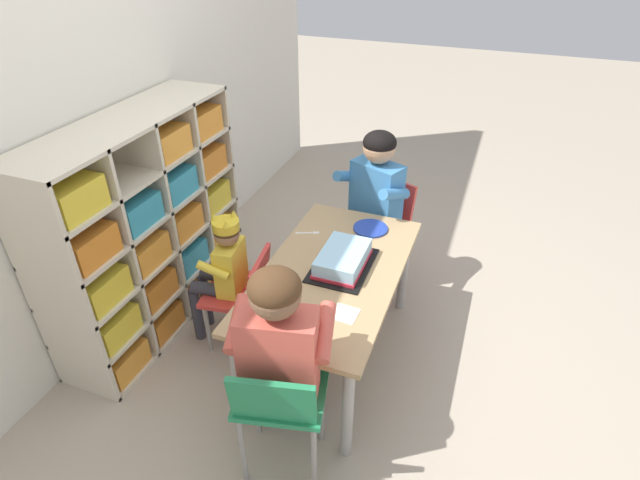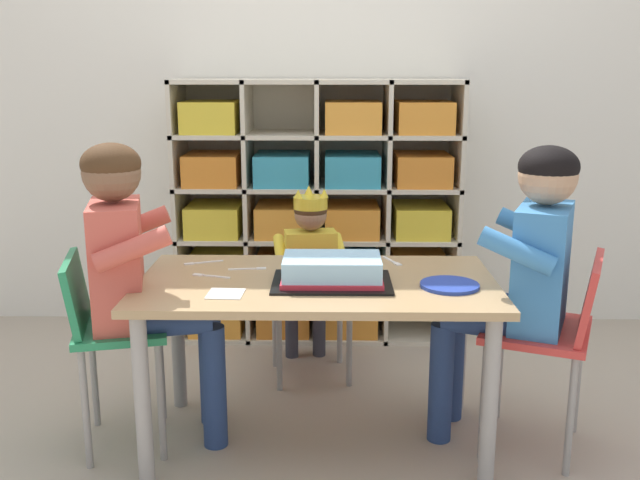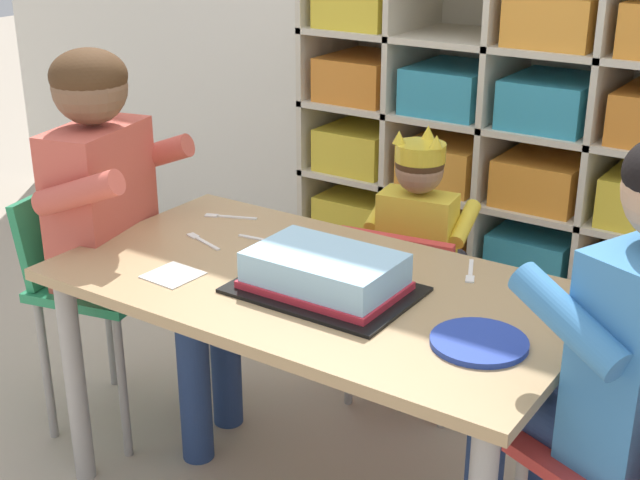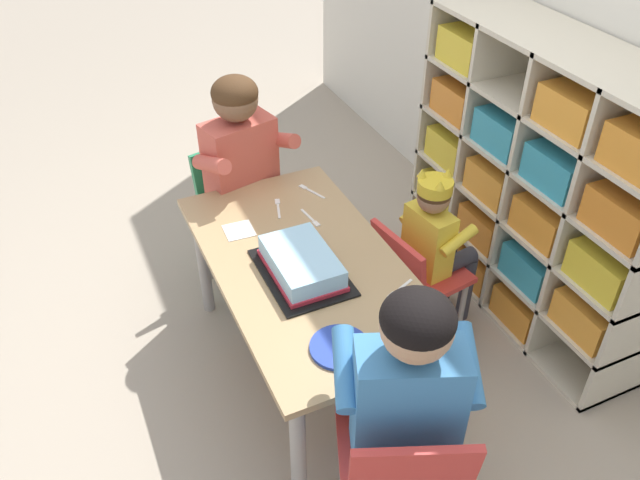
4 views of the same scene
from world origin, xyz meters
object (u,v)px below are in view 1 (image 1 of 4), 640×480
(guest_at_table_side, at_px, (370,198))
(birthday_cake_on_tray, at_px, (343,260))
(child_with_crown, at_px, (223,264))
(classroom_chair_guest_side, at_px, (379,221))
(classroom_chair_blue, at_px, (243,289))
(fork_by_napkin, at_px, (255,314))
(fork_near_child_seat, at_px, (289,293))
(adult_helper_seated, at_px, (282,344))
(fork_at_table_front_edge, at_px, (309,233))
(classroom_chair_adult_side, at_px, (279,403))
(paper_plate_stack, at_px, (371,228))
(activity_table, at_px, (332,283))
(fork_near_cake_tray, at_px, (296,315))

(guest_at_table_side, relative_size, birthday_cake_on_tray, 2.67)
(child_with_crown, xyz_separation_m, classroom_chair_guest_side, (0.84, -0.64, -0.07))
(classroom_chair_blue, bearing_deg, fork_by_napkin, 28.17)
(classroom_chair_guest_side, height_order, guest_at_table_side, guest_at_table_side)
(fork_near_child_seat, bearing_deg, classroom_chair_guest_side, 163.84)
(adult_helper_seated, bearing_deg, fork_at_table_front_edge, -87.88)
(classroom_chair_adult_side, height_order, adult_helper_seated, adult_helper_seated)
(classroom_chair_adult_side, height_order, classroom_chair_guest_side, classroom_chair_guest_side)
(adult_helper_seated, height_order, fork_by_napkin, adult_helper_seated)
(paper_plate_stack, xyz_separation_m, fork_near_child_seat, (-0.67, 0.20, -0.00))
(birthday_cake_on_tray, xyz_separation_m, fork_by_napkin, (-0.48, 0.24, -0.04))
(guest_at_table_side, xyz_separation_m, birthday_cake_on_tray, (-0.64, -0.04, -0.02))
(paper_plate_stack, distance_m, fork_by_napkin, 0.91)
(activity_table, bearing_deg, fork_near_child_seat, 152.04)
(adult_helper_seated, height_order, paper_plate_stack, adult_helper_seated)
(child_with_crown, relative_size, guest_at_table_side, 0.78)
(child_with_crown, bearing_deg, activity_table, 85.66)
(fork_near_cake_tray, xyz_separation_m, fork_by_napkin, (-0.06, 0.17, 0.00))
(birthday_cake_on_tray, bearing_deg, activity_table, 143.50)
(guest_at_table_side, bearing_deg, fork_by_napkin, -78.06)
(classroom_chair_adult_side, height_order, birthday_cake_on_tray, birthday_cake_on_tray)
(birthday_cake_on_tray, height_order, fork_at_table_front_edge, birthday_cake_on_tray)
(guest_at_table_side, xyz_separation_m, paper_plate_stack, (-0.25, -0.08, -0.05))
(fork_near_child_seat, bearing_deg, child_with_crown, -119.56)
(birthday_cake_on_tray, relative_size, paper_plate_stack, 2.05)
(adult_helper_seated, bearing_deg, fork_near_cake_tray, -92.84)
(classroom_chair_guest_side, bearing_deg, classroom_chair_blue, -101.12)
(adult_helper_seated, bearing_deg, fork_near_child_seat, -83.14)
(classroom_chair_guest_side, height_order, fork_by_napkin, classroom_chair_guest_side)
(adult_helper_seated, distance_m, paper_plate_stack, 1.05)
(birthday_cake_on_tray, distance_m, paper_plate_stack, 0.39)
(fork_near_child_seat, height_order, fork_by_napkin, same)
(adult_helper_seated, relative_size, fork_at_table_front_edge, 8.42)
(child_with_crown, bearing_deg, fork_at_table_front_edge, 122.15)
(activity_table, distance_m, fork_near_cake_tray, 0.38)
(adult_helper_seated, height_order, birthday_cake_on_tray, adult_helper_seated)
(fork_by_napkin, bearing_deg, birthday_cake_on_tray, -48.99)
(classroom_chair_adult_side, relative_size, fork_by_napkin, 4.86)
(classroom_chair_adult_side, xyz_separation_m, fork_at_table_front_edge, (0.99, 0.26, 0.16))
(activity_table, distance_m, classroom_chair_blue, 0.53)
(fork_near_cake_tray, bearing_deg, paper_plate_stack, 9.59)
(fork_near_cake_tray, bearing_deg, classroom_chair_guest_side, 13.71)
(activity_table, xyz_separation_m, classroom_chair_adult_side, (-0.71, -0.03, -0.08))
(fork_near_child_seat, bearing_deg, fork_near_cake_tray, 27.26)
(child_with_crown, xyz_separation_m, guest_at_table_side, (0.73, -0.60, 0.15))
(classroom_chair_blue, xyz_separation_m, adult_helper_seated, (-0.58, -0.51, 0.31))
(fork_by_napkin, bearing_deg, activity_table, -47.75)
(classroom_chair_adult_side, bearing_deg, adult_helper_seated, -90.00)
(classroom_chair_blue, distance_m, paper_plate_stack, 0.78)
(activity_table, height_order, fork_by_napkin, fork_by_napkin)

